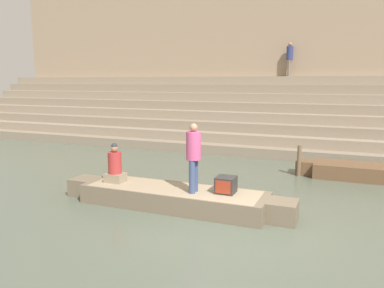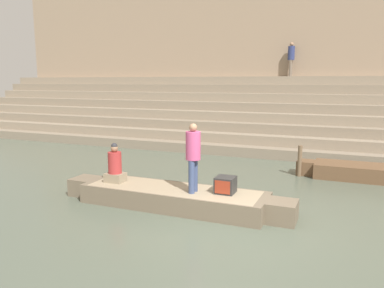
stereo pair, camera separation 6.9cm
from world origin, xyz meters
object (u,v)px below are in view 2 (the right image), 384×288
(person_standing, at_px, (193,153))
(person_on_steps, at_px, (291,57))
(rowboat_main, at_px, (173,197))
(person_rowing, at_px, (115,167))
(tv_set, at_px, (225,185))
(moored_boat_shore, at_px, (382,173))
(mooring_post, at_px, (300,161))

(person_standing, bearing_deg, person_on_steps, 99.26)
(rowboat_main, height_order, person_rowing, person_rowing)
(rowboat_main, xyz_separation_m, tv_set, (1.29, 0.13, 0.40))
(person_rowing, relative_size, person_on_steps, 0.63)
(rowboat_main, height_order, tv_set, tv_set)
(moored_boat_shore, bearing_deg, person_rowing, -148.02)
(moored_boat_shore, bearing_deg, person_standing, -135.93)
(rowboat_main, xyz_separation_m, mooring_post, (2.48, 4.22, 0.26))
(person_standing, distance_m, person_rowing, 2.26)
(person_standing, bearing_deg, moored_boat_shore, 59.25)
(rowboat_main, relative_size, person_on_steps, 3.61)
(rowboat_main, distance_m, person_rowing, 1.74)
(moored_boat_shore, relative_size, person_on_steps, 3.13)
(moored_boat_shore, height_order, person_on_steps, person_on_steps)
(person_standing, distance_m, person_on_steps, 11.61)
(person_rowing, height_order, person_on_steps, person_on_steps)
(mooring_post, bearing_deg, person_on_steps, 101.35)
(person_standing, xyz_separation_m, person_rowing, (-2.20, 0.08, -0.53))
(person_rowing, xyz_separation_m, person_on_steps, (2.71, 11.17, 3.33))
(person_standing, distance_m, moored_boat_shore, 6.48)
(person_rowing, distance_m, tv_set, 2.92)
(person_rowing, xyz_separation_m, moored_boat_shore, (6.52, 4.62, -0.62))
(person_standing, distance_m, mooring_post, 4.81)
(rowboat_main, distance_m, mooring_post, 4.90)
(tv_set, bearing_deg, person_rowing, -169.54)
(person_rowing, bearing_deg, tv_set, 16.73)
(person_rowing, bearing_deg, mooring_post, 59.64)
(person_on_steps, bearing_deg, rowboat_main, 99.38)
(mooring_post, bearing_deg, tv_set, -106.20)
(person_rowing, bearing_deg, person_on_steps, 89.95)
(rowboat_main, distance_m, person_standing, 1.28)
(moored_boat_shore, xyz_separation_m, mooring_post, (-2.42, -0.36, 0.26))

